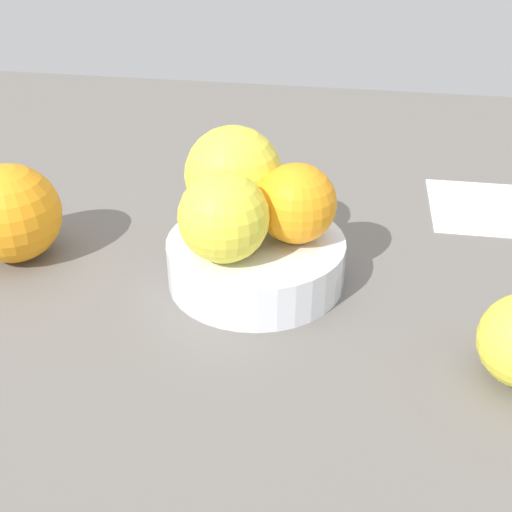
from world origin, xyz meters
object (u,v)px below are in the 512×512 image
fruit_bowl (256,261)px  orange_in_bowl_1 (224,217)px  orange_in_bowl_0 (233,175)px  orange_in_bowl_2 (296,203)px  folded_napkin (491,207)px  orange_loose_0 (11,213)px

fruit_bowl → orange_in_bowl_1: 6.30cm
orange_in_bowl_0 → orange_in_bowl_2: bearing=155.0°
fruit_bowl → orange_in_bowl_0: bearing=-53.0°
orange_in_bowl_2 → folded_napkin: orange_in_bowl_2 is taller
orange_in_bowl_1 → orange_loose_0: (18.73, -3.00, -2.89)cm
orange_in_bowl_0 → orange_in_bowl_1: (-0.59, 6.15, -0.58)cm
fruit_bowl → orange_loose_0: orange_loose_0 is taller
orange_in_bowl_2 → folded_napkin: (-17.42, -15.81, -6.60)cm
orange_loose_0 → orange_in_bowl_0: bearing=-170.2°
orange_in_bowl_0 → folded_napkin: orange_in_bowl_0 is taller
fruit_bowl → orange_in_bowl_1: (1.82, 2.95, 5.26)cm
orange_in_bowl_0 → orange_loose_0: 18.74cm
fruit_bowl → orange_loose_0: size_ratio=1.70×
orange_in_bowl_0 → orange_loose_0: orange_in_bowl_0 is taller
fruit_bowl → orange_in_bowl_0: (2.41, -3.20, 5.84)cm
orange_in_bowl_0 → folded_napkin: 27.42cm
orange_in_bowl_0 → orange_in_bowl_2: size_ratio=1.27×
orange_in_bowl_0 → folded_napkin: bearing=-149.7°
fruit_bowl → folded_napkin: bearing=-141.0°
fruit_bowl → orange_loose_0: 20.69cm
orange_in_bowl_2 → orange_loose_0: (23.52, 0.64, -2.64)cm
orange_in_bowl_1 → orange_in_bowl_2: size_ratio=1.08×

